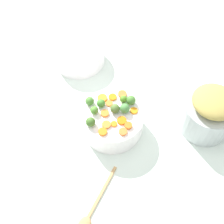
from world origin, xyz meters
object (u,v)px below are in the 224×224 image
metal_pot (207,116)px  casserole_dish (79,55)px  serving_bowl_carrots (112,121)px  wooden_spoon (92,211)px

metal_pot → casserole_dish: bearing=115.5°
casserole_dish → serving_bowl_carrots: bearing=-97.4°
metal_pot → wooden_spoon: metal_pot is taller
casserole_dish → metal_pot: bearing=-64.5°
serving_bowl_carrots → wooden_spoon: 0.36m
metal_pot → wooden_spoon: bearing=-172.2°
serving_bowl_carrots → metal_pot: size_ratio=1.21×
metal_pot → casserole_dish: 0.66m
metal_pot → casserole_dish: metal_pot is taller
metal_pot → casserole_dish: (-0.28, 0.59, -0.03)m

